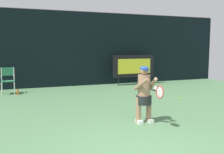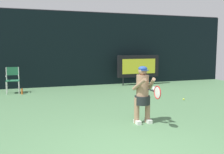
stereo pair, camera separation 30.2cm
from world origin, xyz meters
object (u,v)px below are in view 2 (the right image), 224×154
object	(u,v)px
scoreboard	(138,66)
umpire_chair	(13,78)
water_bottle	(22,91)
tennis_racket	(157,92)
tennis_ball_spare	(184,99)
tennis_player	(143,93)

from	to	relation	value
scoreboard	umpire_chair	xyz separation A→B (m)	(-5.95, -0.56, -0.33)
scoreboard	water_bottle	xyz separation A→B (m)	(-5.60, -0.98, -0.82)
umpire_chair	water_bottle	xyz separation A→B (m)	(0.36, -0.41, -0.50)
water_bottle	tennis_racket	xyz separation A→B (m)	(3.05, -5.69, 0.75)
scoreboard	tennis_ball_spare	size ratio (longest dim) A/B	32.35
scoreboard	tennis_racket	world-z (taller)	scoreboard
umpire_chair	tennis_ball_spare	world-z (taller)	umpire_chair
tennis_player	tennis_racket	bearing A→B (deg)	-80.37
umpire_chair	tennis_racket	world-z (taller)	umpire_chair
umpire_chair	tennis_ball_spare	distance (m)	6.90
water_bottle	scoreboard	bearing A→B (deg)	9.90
tennis_racket	tennis_ball_spare	bearing A→B (deg)	53.27
tennis_racket	tennis_ball_spare	world-z (taller)	tennis_racket
umpire_chair	tennis_player	xyz separation A→B (m)	(3.31, -5.54, 0.16)
scoreboard	umpire_chair	size ratio (longest dim) A/B	2.04
scoreboard	umpire_chair	distance (m)	5.99
scoreboard	tennis_player	distance (m)	6.66
tennis_player	tennis_ball_spare	distance (m)	3.41
tennis_racket	umpire_chair	bearing A→B (deg)	126.40
scoreboard	tennis_racket	distance (m)	7.14
scoreboard	tennis_racket	xyz separation A→B (m)	(-2.55, -6.67, -0.07)
scoreboard	water_bottle	bearing A→B (deg)	-170.10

